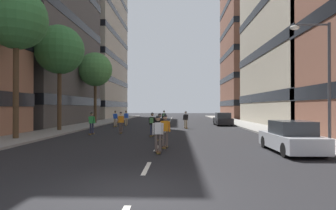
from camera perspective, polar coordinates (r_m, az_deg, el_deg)
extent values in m
plane|color=black|center=(31.91, -0.14, -4.34)|extent=(147.73, 147.73, 0.00)
cube|color=gray|center=(36.52, -15.03, -3.72)|extent=(3.48, 67.71, 0.14)
cube|color=gray|center=(35.95, 15.34, -3.77)|extent=(3.48, 67.71, 0.14)
cube|color=silver|center=(10.48, -4.28, -12.37)|extent=(0.16, 2.20, 0.01)
cube|color=silver|center=(15.39, -2.28, -8.53)|extent=(0.16, 2.20, 0.01)
cube|color=silver|center=(20.34, -1.27, -6.55)|extent=(0.16, 2.20, 0.01)
cube|color=silver|center=(25.31, -0.65, -5.35)|extent=(0.16, 2.20, 0.01)
cube|color=silver|center=(30.29, -0.25, -4.54)|extent=(0.16, 2.20, 0.01)
cube|color=silver|center=(35.28, 0.05, -3.96)|extent=(0.16, 2.20, 0.01)
cube|color=silver|center=(40.27, 0.27, -3.52)|extent=(0.16, 2.20, 0.01)
cube|color=silver|center=(45.26, 0.44, -3.18)|extent=(0.16, 2.20, 0.01)
cube|color=silver|center=(50.25, 0.58, -2.91)|extent=(0.16, 2.20, 0.01)
cube|color=silver|center=(55.25, 0.69, -2.68)|extent=(0.16, 2.20, 0.01)
cube|color=silver|center=(60.24, 0.78, -2.50)|extent=(0.16, 2.20, 0.01)
cube|color=black|center=(41.20, -27.98, 0.69)|extent=(16.45, 19.53, 1.10)
cube|color=black|center=(41.58, -27.95, 7.47)|extent=(16.45, 19.53, 1.10)
cube|color=black|center=(42.53, -27.93, 14.04)|extent=(16.45, 19.53, 1.10)
cube|color=#B2A893|center=(64.57, -17.11, 12.16)|extent=(16.33, 21.95, 32.46)
cube|color=black|center=(63.02, -17.14, 0.14)|extent=(16.45, 22.07, 1.10)
cube|color=black|center=(63.24, -17.13, 4.35)|extent=(16.45, 22.07, 1.10)
cube|color=black|center=(63.79, -17.12, 8.50)|extent=(16.45, 22.07, 1.10)
cube|color=black|center=(64.67, -17.11, 12.56)|extent=(16.45, 22.07, 1.10)
cube|color=black|center=(65.87, -17.10, 16.50)|extent=(16.45, 22.07, 1.10)
cube|color=#B2A893|center=(41.15, 28.88, 12.23)|extent=(16.33, 21.45, 22.31)
cube|color=black|center=(40.17, 28.92, 1.30)|extent=(16.45, 21.57, 1.10)
cube|color=black|center=(40.72, 28.89, 9.16)|extent=(16.45, 21.57, 1.10)
cube|color=black|center=(42.00, 28.86, 16.69)|extent=(16.45, 21.57, 1.10)
cube|color=brown|center=(64.18, 18.85, 13.32)|extent=(16.33, 16.34, 34.81)
cube|color=black|center=(62.35, 18.88, 0.34)|extent=(16.45, 16.46, 1.10)
cube|color=black|center=(62.61, 18.87, 4.89)|extent=(16.45, 16.46, 1.10)
cube|color=black|center=(63.27, 18.86, 9.38)|extent=(16.45, 16.46, 1.10)
cube|color=black|center=(64.30, 18.85, 13.75)|extent=(16.45, 16.46, 1.10)
cube|color=black|center=(65.69, 18.83, 17.96)|extent=(16.45, 16.46, 1.10)
cube|color=#B2B7BF|center=(15.06, 23.18, -6.66)|extent=(1.80, 4.40, 0.70)
cube|color=#2D3338|center=(14.86, 23.38, -4.15)|extent=(1.60, 2.10, 0.64)
cylinder|color=black|center=(16.19, 18.63, -6.98)|extent=(0.22, 0.64, 0.64)
cylinder|color=black|center=(16.72, 23.93, -6.76)|extent=(0.22, 0.64, 0.64)
cylinder|color=black|center=(13.46, 22.25, -8.31)|extent=(0.22, 0.64, 0.64)
cylinder|color=black|center=(14.09, 28.41, -7.93)|extent=(0.22, 0.64, 0.64)
cube|color=black|center=(34.89, 10.81, -3.12)|extent=(1.80, 4.40, 0.70)
cube|color=#2D3338|center=(34.71, 10.85, -2.03)|extent=(1.60, 2.10, 0.64)
cylinder|color=black|center=(36.22, 9.20, -3.36)|extent=(0.22, 0.64, 0.64)
cylinder|color=black|center=(36.46, 11.70, -3.34)|extent=(0.22, 0.64, 0.64)
cylinder|color=black|center=(33.35, 9.84, -3.61)|extent=(0.22, 0.64, 0.64)
cylinder|color=black|center=(33.61, 12.55, -3.58)|extent=(0.22, 0.64, 0.64)
cylinder|color=#4C3823|center=(21.30, -27.96, 2.84)|extent=(0.36, 0.36, 6.46)
sphere|color=#387A3D|center=(22.05, -27.91, 14.95)|extent=(4.01, 4.01, 4.01)
cylinder|color=#4C3823|center=(38.15, -14.26, 0.57)|extent=(0.36, 0.36, 5.39)
sphere|color=#478442|center=(38.45, -14.25, 6.86)|extent=(4.34, 4.34, 4.34)
cylinder|color=#4C3823|center=(27.53, -20.75, 1.27)|extent=(0.36, 0.36, 5.68)
sphere|color=#387A3D|center=(28.00, -20.73, 10.24)|extent=(4.36, 4.36, 4.36)
cylinder|color=#3F3F44|center=(17.40, 29.39, 3.64)|extent=(0.16, 0.16, 6.50)
cylinder|color=#3F3F44|center=(17.52, 26.66, 14.05)|extent=(1.80, 0.10, 0.10)
ellipsoid|color=silver|center=(17.13, 23.85, 13.86)|extent=(0.50, 0.30, 0.24)
cube|color=brown|center=(13.72, -2.00, -9.19)|extent=(0.32, 0.92, 0.02)
cylinder|color=#D8BF4C|center=(14.04, -2.10, -9.18)|extent=(0.19, 0.09, 0.07)
cylinder|color=#D8BF4C|center=(13.41, -1.90, -9.60)|extent=(0.19, 0.09, 0.07)
cylinder|color=#594C47|center=(13.66, -2.38, -7.49)|extent=(0.16, 0.16, 0.80)
cylinder|color=#594C47|center=(13.67, -1.62, -7.48)|extent=(0.16, 0.16, 0.80)
cube|color=white|center=(13.60, -2.00, -4.66)|extent=(0.34, 0.24, 0.55)
cylinder|color=white|center=(13.63, -2.94, -4.77)|extent=(0.12, 0.24, 0.55)
cylinder|color=white|center=(13.67, -1.09, -4.76)|extent=(0.12, 0.24, 0.55)
sphere|color=#997051|center=(13.59, -2.00, -2.74)|extent=(0.22, 0.22, 0.22)
sphere|color=black|center=(13.59, -2.00, -2.53)|extent=(0.21, 0.21, 0.21)
cube|color=brown|center=(15.40, -0.59, -8.23)|extent=(0.31, 0.92, 0.02)
cylinder|color=#D8BF4C|center=(15.72, -0.39, -8.25)|extent=(0.19, 0.09, 0.07)
cylinder|color=#D8BF4C|center=(15.09, -0.79, -8.57)|extent=(0.19, 0.09, 0.07)
cylinder|color=#594C47|center=(15.37, -0.92, -6.70)|extent=(0.16, 0.16, 0.80)
cylinder|color=#594C47|center=(15.34, -0.25, -6.71)|extent=(0.16, 0.16, 0.80)
cube|color=orange|center=(15.29, -0.59, -4.19)|extent=(0.34, 0.24, 0.55)
cylinder|color=orange|center=(15.38, -1.36, -4.27)|extent=(0.12, 0.24, 0.55)
cylinder|color=orange|center=(15.31, 0.26, -4.29)|extent=(0.12, 0.24, 0.55)
sphere|color=tan|center=(15.29, -0.57, -2.49)|extent=(0.22, 0.22, 0.22)
sphere|color=black|center=(15.29, -0.57, -2.30)|extent=(0.21, 0.21, 0.21)
cube|color=brown|center=(34.64, -8.31, -3.89)|extent=(0.34, 0.92, 0.02)
cylinder|color=#D8BF4C|center=(34.96, -8.30, -3.93)|extent=(0.19, 0.10, 0.07)
cylinder|color=#D8BF4C|center=(34.32, -8.32, -4.00)|extent=(0.19, 0.10, 0.07)
cylinder|color=tan|center=(34.62, -8.46, -3.21)|extent=(0.16, 0.16, 0.80)
cylinder|color=tan|center=(34.61, -8.16, -3.21)|extent=(0.16, 0.16, 0.80)
cube|color=blue|center=(34.59, -8.31, -2.09)|extent=(0.35, 0.25, 0.55)
cylinder|color=blue|center=(34.64, -8.67, -2.13)|extent=(0.12, 0.24, 0.55)
cylinder|color=blue|center=(34.64, -7.94, -2.13)|extent=(0.12, 0.24, 0.55)
sphere|color=#997051|center=(34.60, -8.30, -1.34)|extent=(0.22, 0.22, 0.22)
sphere|color=black|center=(34.60, -8.30, -1.25)|extent=(0.21, 0.21, 0.21)
cube|color=brown|center=(24.19, -9.35, -5.38)|extent=(0.40, 0.92, 0.02)
cylinder|color=#D8BF4C|center=(24.51, -9.38, -5.43)|extent=(0.19, 0.11, 0.07)
cylinder|color=#D8BF4C|center=(23.88, -9.32, -5.56)|extent=(0.19, 0.11, 0.07)
cylinder|color=#594C47|center=(24.15, -9.56, -4.41)|extent=(0.17, 0.17, 0.80)
cylinder|color=#594C47|center=(24.16, -9.14, -4.41)|extent=(0.17, 0.17, 0.80)
cube|color=orange|center=(24.12, -9.35, -2.81)|extent=(0.36, 0.27, 0.55)
cylinder|color=orange|center=(24.16, -9.88, -2.87)|extent=(0.14, 0.24, 0.55)
cylinder|color=orange|center=(24.18, -8.83, -2.87)|extent=(0.14, 0.24, 0.55)
sphere|color=beige|center=(24.13, -9.35, -1.73)|extent=(0.22, 0.22, 0.22)
sphere|color=black|center=(24.12, -9.35, -1.61)|extent=(0.21, 0.21, 0.21)
cube|color=brown|center=(23.71, -14.93, -5.47)|extent=(0.30, 0.92, 0.02)
cylinder|color=#D8BF4C|center=(24.01, -14.62, -5.53)|extent=(0.19, 0.09, 0.07)
cylinder|color=#D8BF4C|center=(23.42, -15.24, -5.65)|extent=(0.19, 0.09, 0.07)
cylinder|color=#2D334C|center=(23.72, -15.12, -4.48)|extent=(0.16, 0.16, 0.80)
cylinder|color=#2D334C|center=(23.64, -14.72, -4.49)|extent=(0.16, 0.16, 0.80)
cube|color=green|center=(23.64, -14.92, -2.85)|extent=(0.34, 0.24, 0.55)
cylinder|color=green|center=(23.78, -15.36, -2.90)|extent=(0.12, 0.24, 0.55)
cylinder|color=green|center=(23.60, -14.38, -2.92)|extent=(0.12, 0.24, 0.55)
sphere|color=#997051|center=(23.65, -14.90, -1.75)|extent=(0.22, 0.22, 0.22)
sphere|color=black|center=(23.64, -14.90, -1.63)|extent=(0.21, 0.21, 0.21)
cube|color=brown|center=(21.48, -3.17, -6.01)|extent=(0.37, 0.92, 0.02)
cylinder|color=#D8BF4C|center=(21.79, -2.93, -6.06)|extent=(0.19, 0.10, 0.07)
cylinder|color=#D8BF4C|center=(21.18, -3.41, -6.22)|extent=(0.19, 0.10, 0.07)
cylinder|color=#2D334C|center=(21.47, -3.40, -4.91)|extent=(0.16, 0.16, 0.80)
cylinder|color=#2D334C|center=(21.42, -2.93, -4.92)|extent=(0.16, 0.16, 0.80)
cube|color=black|center=(21.41, -3.16, -3.12)|extent=(0.35, 0.26, 0.55)
cylinder|color=black|center=(21.52, -3.69, -3.18)|extent=(0.13, 0.24, 0.55)
cylinder|color=black|center=(21.40, -2.56, -3.19)|extent=(0.13, 0.24, 0.55)
sphere|color=#997051|center=(21.41, -3.15, -1.90)|extent=(0.22, 0.22, 0.22)
sphere|color=black|center=(21.41, -3.15, -1.77)|extent=(0.21, 0.21, 0.21)
cube|color=#4C8C4C|center=(21.23, -3.30, -3.06)|extent=(0.29, 0.21, 0.40)
cube|color=brown|center=(18.94, -1.68, -6.77)|extent=(0.41, 0.92, 0.02)
cylinder|color=#D8BF4C|center=(19.25, -1.39, -6.81)|extent=(0.19, 0.11, 0.07)
cylinder|color=#D8BF4C|center=(18.64, -1.97, -7.01)|extent=(0.19, 0.11, 0.07)
cylinder|color=black|center=(18.93, -1.94, -5.52)|extent=(0.17, 0.17, 0.80)
cylinder|color=black|center=(18.87, -1.41, -5.53)|extent=(0.17, 0.17, 0.80)
cube|color=black|center=(18.85, -1.67, -3.48)|extent=(0.36, 0.27, 0.55)
cylinder|color=black|center=(18.97, -2.26, -3.55)|extent=(0.14, 0.24, 0.55)
cylinder|color=black|center=(18.84, -0.99, -3.57)|extent=(0.14, 0.24, 0.55)
sphere|color=#997051|center=(18.85, -1.66, -2.10)|extent=(0.22, 0.22, 0.22)
sphere|color=black|center=(18.85, -1.66, -1.95)|extent=(0.21, 0.21, 0.21)
cube|color=brown|center=(29.37, 3.54, -4.51)|extent=(0.41, 0.92, 0.02)
cylinder|color=#D8BF4C|center=(29.68, 3.38, -4.56)|extent=(0.19, 0.11, 0.07)
cylinder|color=#D8BF4C|center=(29.07, 3.71, -4.65)|extent=(0.19, 0.11, 0.07)
cylinder|color=tan|center=(29.32, 3.37, -3.71)|extent=(0.17, 0.17, 0.80)
cylinder|color=tan|center=(29.37, 3.71, -3.71)|extent=(0.17, 0.17, 0.80)
cube|color=black|center=(29.31, 3.54, -2.39)|extent=(0.36, 0.27, 0.55)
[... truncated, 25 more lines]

